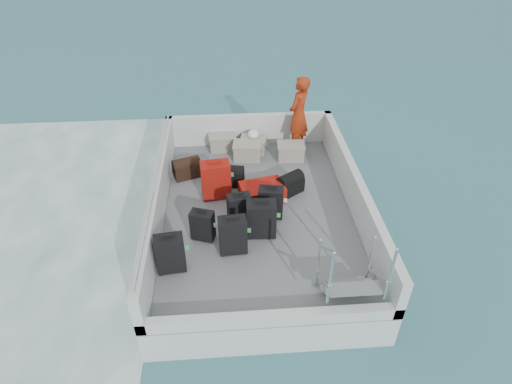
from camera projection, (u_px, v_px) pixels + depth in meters
ground at (258, 236)px, 8.10m from camera, size 160.00×160.00×0.00m
ferry_hull at (258, 224)px, 7.93m from camera, size 3.60×5.00×0.60m
deck at (258, 211)px, 7.74m from camera, size 3.30×4.70×0.02m
deck_fittings at (279, 204)px, 7.28m from camera, size 3.60×5.00×0.90m
suitcase_0 at (170, 254)px, 6.38m from camera, size 0.45×0.29×0.66m
suitcase_1 at (203, 226)px, 6.97m from camera, size 0.42×0.32×0.56m
suitcase_3 at (233, 236)px, 6.70m from camera, size 0.45×0.28×0.66m
suitcase_4 at (239, 210)px, 7.29m from camera, size 0.43×0.31×0.58m
suitcase_5 at (216, 180)px, 7.86m from camera, size 0.56×0.38×0.73m
suitcase_6 at (261, 219)px, 7.02m from camera, size 0.50×0.31×0.67m
suitcase_7 at (271, 203)px, 7.42m from camera, size 0.46×0.31×0.60m
suitcase_8 at (262, 192)px, 7.91m from camera, size 0.88×0.68×0.31m
duffel_0 at (187, 169)px, 8.52m from camera, size 0.60×0.46×0.32m
duffel_1 at (230, 177)px, 8.30m from camera, size 0.57×0.39×0.32m
duffel_2 at (290, 185)px, 8.09m from camera, size 0.57×0.52×0.32m
crate_0 at (222, 143)px, 9.36m from camera, size 0.57×0.41×0.33m
crate_1 at (247, 152)px, 9.05m from camera, size 0.60×0.44×0.34m
crate_2 at (253, 145)px, 9.29m from camera, size 0.58×0.46×0.31m
crate_3 at (291, 152)px, 9.05m from camera, size 0.55×0.40×0.32m
yellow_bag at (296, 152)px, 9.15m from camera, size 0.28×0.26×0.22m
white_bag at (253, 135)px, 9.14m from camera, size 0.24×0.24×0.18m
passenger at (299, 115)px, 8.97m from camera, size 0.68×0.73×1.66m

